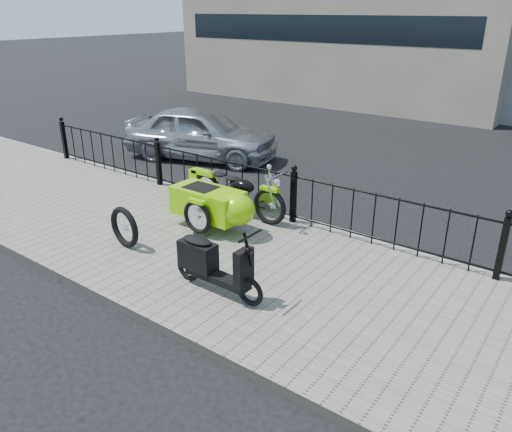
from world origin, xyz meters
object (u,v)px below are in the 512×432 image
Objects in this scene: spare_tire at (124,227)px; sedan_car at (201,133)px; motorcycle_sidecar at (221,202)px; scooter at (211,264)px.

sedan_car is (-2.79, 4.89, 0.22)m from spare_tire.
sedan_car is at bearing 119.69° from spare_tire.
sedan_car is at bearing 136.49° from motorcycle_sidecar.
motorcycle_sidecar is at bearing 64.63° from spare_tire.
spare_tire is at bearing -115.37° from motorcycle_sidecar.
motorcycle_sidecar is at bearing -150.25° from sedan_car.
sedan_car reaches higher than motorcycle_sidecar.
motorcycle_sidecar is 1.50× the size of scooter.
sedan_car is at bearing 133.57° from scooter.
sedan_car is (-3.52, 3.34, 0.10)m from motorcycle_sidecar.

